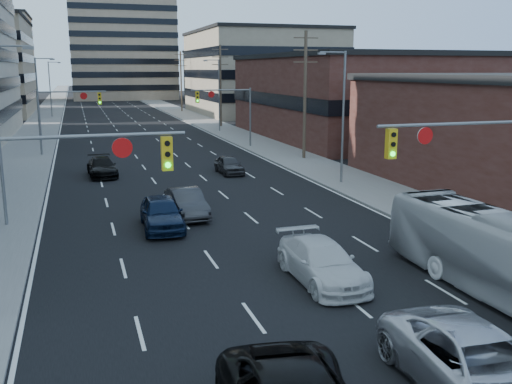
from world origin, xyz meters
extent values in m
cube|color=black|center=(0.00, 130.00, 0.01)|extent=(18.00, 300.00, 0.02)
cube|color=slate|center=(-11.50, 130.00, 0.07)|extent=(5.00, 300.00, 0.15)
cube|color=slate|center=(11.50, 130.00, 0.07)|extent=(5.00, 300.00, 0.15)
cube|color=#472119|center=(24.00, 50.00, 4.50)|extent=(20.00, 30.00, 9.00)
cube|color=gray|center=(25.00, 88.00, 7.00)|extent=(22.00, 28.00, 14.00)
cube|color=gray|center=(32.00, 130.00, 6.00)|extent=(22.00, 22.00, 12.00)
cylinder|color=slate|center=(-6.75, 8.00, 5.80)|extent=(6.50, 0.12, 0.12)
cube|color=gold|center=(-4.10, 8.00, 5.15)|extent=(0.35, 0.28, 1.10)
cylinder|color=black|center=(-4.10, 7.84, 5.50)|extent=(0.18, 0.06, 0.18)
cylinder|color=black|center=(-4.10, 7.84, 5.15)|extent=(0.18, 0.06, 0.18)
cylinder|color=#0CE526|center=(-4.10, 7.84, 4.80)|extent=(0.18, 0.06, 0.18)
cylinder|color=white|center=(-5.50, 7.97, 5.40)|extent=(0.64, 0.06, 0.64)
cylinder|color=slate|center=(6.75, 8.00, 5.80)|extent=(6.50, 0.12, 0.12)
cube|color=gold|center=(4.10, 8.00, 5.15)|extent=(0.35, 0.28, 1.10)
cylinder|color=black|center=(4.10, 7.84, 5.50)|extent=(0.18, 0.06, 0.18)
cylinder|color=black|center=(4.10, 7.84, 5.15)|extent=(0.18, 0.06, 0.18)
cylinder|color=#0CE526|center=(4.10, 7.84, 4.80)|extent=(0.18, 0.06, 0.18)
cylinder|color=white|center=(5.50, 7.97, 5.40)|extent=(0.64, 0.06, 0.64)
cylinder|color=slate|center=(-10.00, 45.00, 3.00)|extent=(0.18, 0.18, 6.00)
cylinder|color=slate|center=(-7.00, 45.00, 5.80)|extent=(6.00, 0.12, 0.12)
cube|color=gold|center=(-4.60, 45.00, 5.15)|extent=(0.35, 0.28, 1.10)
cylinder|color=black|center=(-4.60, 44.84, 5.50)|extent=(0.18, 0.06, 0.18)
cylinder|color=black|center=(-4.60, 44.84, 5.15)|extent=(0.18, 0.06, 0.18)
cylinder|color=#0CE526|center=(-4.60, 44.84, 4.80)|extent=(0.18, 0.06, 0.18)
cylinder|color=white|center=(-6.00, 44.97, 5.40)|extent=(0.64, 0.06, 0.64)
cylinder|color=slate|center=(10.00, 45.00, 3.00)|extent=(0.18, 0.18, 6.00)
cylinder|color=slate|center=(7.00, 45.00, 5.80)|extent=(6.00, 0.12, 0.12)
cube|color=gold|center=(4.60, 45.00, 5.15)|extent=(0.35, 0.28, 1.10)
cylinder|color=black|center=(4.60, 44.84, 5.50)|extent=(0.18, 0.06, 0.18)
cylinder|color=black|center=(4.60, 44.84, 5.15)|extent=(0.18, 0.06, 0.18)
cylinder|color=#0CE526|center=(4.60, 44.84, 4.80)|extent=(0.18, 0.06, 0.18)
cylinder|color=white|center=(6.00, 44.97, 5.40)|extent=(0.64, 0.06, 0.64)
cylinder|color=#4C3D2D|center=(12.20, 36.00, 5.50)|extent=(0.28, 0.28, 11.00)
cube|color=#4C3D2D|center=(12.20, 36.00, 10.40)|extent=(2.20, 0.10, 0.10)
cube|color=#4C3D2D|center=(12.20, 36.00, 9.40)|extent=(2.20, 0.10, 0.10)
cube|color=#4C3D2D|center=(12.20, 36.00, 8.40)|extent=(2.20, 0.10, 0.10)
cylinder|color=#4C3D2D|center=(12.20, 66.00, 5.50)|extent=(0.28, 0.28, 11.00)
cube|color=#4C3D2D|center=(12.20, 66.00, 10.40)|extent=(2.20, 0.10, 0.10)
cube|color=#4C3D2D|center=(12.20, 66.00, 9.40)|extent=(2.20, 0.10, 0.10)
cube|color=#4C3D2D|center=(12.20, 66.00, 8.40)|extent=(2.20, 0.10, 0.10)
cylinder|color=#4C3D2D|center=(12.20, 96.00, 5.50)|extent=(0.28, 0.28, 11.00)
cube|color=#4C3D2D|center=(12.20, 96.00, 10.40)|extent=(2.20, 0.10, 0.10)
cube|color=#4C3D2D|center=(12.20, 96.00, 9.40)|extent=(2.20, 0.10, 0.10)
cube|color=#4C3D2D|center=(12.20, 96.00, 8.40)|extent=(2.20, 0.10, 0.10)
cylinder|color=slate|center=(-9.60, 20.00, 8.90)|extent=(1.80, 0.10, 0.10)
cube|color=slate|center=(-8.80, 20.00, 8.82)|extent=(0.50, 0.22, 0.14)
cylinder|color=slate|center=(-10.50, 55.00, 4.50)|extent=(0.16, 0.16, 9.00)
cylinder|color=slate|center=(-9.60, 55.00, 8.90)|extent=(1.80, 0.10, 0.10)
cube|color=slate|center=(-8.80, 55.00, 8.82)|extent=(0.50, 0.22, 0.14)
cylinder|color=slate|center=(-10.50, 90.00, 4.50)|extent=(0.16, 0.16, 9.00)
cylinder|color=slate|center=(-9.60, 90.00, 8.90)|extent=(1.80, 0.10, 0.10)
cube|color=slate|center=(-8.80, 90.00, 8.82)|extent=(0.50, 0.22, 0.14)
cylinder|color=slate|center=(10.50, 25.00, 4.50)|extent=(0.16, 0.16, 9.00)
cylinder|color=slate|center=(9.60, 25.00, 8.90)|extent=(1.80, 0.10, 0.10)
cube|color=slate|center=(8.80, 25.00, 8.82)|extent=(0.50, 0.22, 0.14)
cylinder|color=slate|center=(10.50, 60.00, 4.50)|extent=(0.16, 0.16, 9.00)
cylinder|color=slate|center=(9.60, 60.00, 8.90)|extent=(1.80, 0.10, 0.10)
cube|color=slate|center=(8.80, 60.00, 8.82)|extent=(0.50, 0.22, 0.14)
imported|color=silver|center=(1.60, 8.32, 0.76)|extent=(2.15, 5.24, 1.52)
imported|color=silver|center=(2.00, -0.03, 0.84)|extent=(3.07, 6.18, 1.68)
imported|color=silver|center=(7.01, 5.16, 1.48)|extent=(2.64, 10.69, 2.97)
imported|color=#0C1932|center=(-3.06, 17.32, 0.83)|extent=(2.15, 4.93, 1.65)
imported|color=#2F2E31|center=(-1.41, 19.39, 0.75)|extent=(1.79, 4.60, 1.49)
imported|color=black|center=(-5.20, 32.97, 0.70)|extent=(2.22, 4.93, 1.40)
imported|color=#313033|center=(4.11, 31.24, 0.68)|extent=(1.68, 4.02, 1.36)
camera|label=1|loc=(-6.84, -10.26, 7.82)|focal=40.00mm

